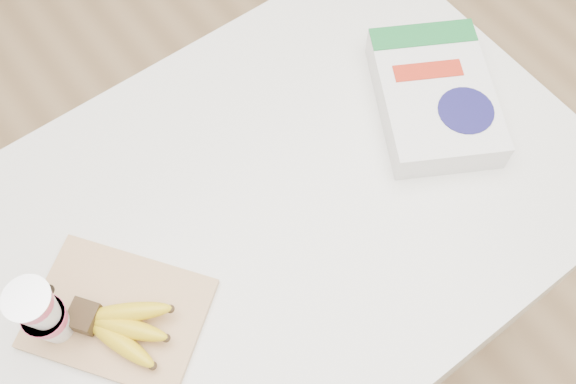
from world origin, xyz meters
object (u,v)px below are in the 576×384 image
(cutting_board, at_px, (119,313))
(cereal_box, at_px, (434,96))
(bananas, at_px, (120,326))
(yogurt_stack, at_px, (42,314))
(table, at_px, (272,291))

(cutting_board, distance_m, cereal_box, 0.70)
(bananas, distance_m, cereal_box, 0.71)
(yogurt_stack, relative_size, cereal_box, 0.45)
(cereal_box, bearing_deg, yogurt_stack, -152.75)
(bananas, bearing_deg, yogurt_stack, 142.97)
(bananas, bearing_deg, cutting_board, 75.25)
(cutting_board, relative_size, cereal_box, 0.76)
(cutting_board, xyz_separation_m, bananas, (-0.01, -0.03, 0.03))
(table, xyz_separation_m, cutting_board, (-0.31, -0.01, 0.46))
(cutting_board, relative_size, yogurt_stack, 1.68)
(bananas, distance_m, yogurt_stack, 0.12)
(cereal_box, bearing_deg, bananas, -148.12)
(table, height_order, cereal_box, cereal_box)
(table, relative_size, yogurt_stack, 7.31)
(table, height_order, cutting_board, cutting_board)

